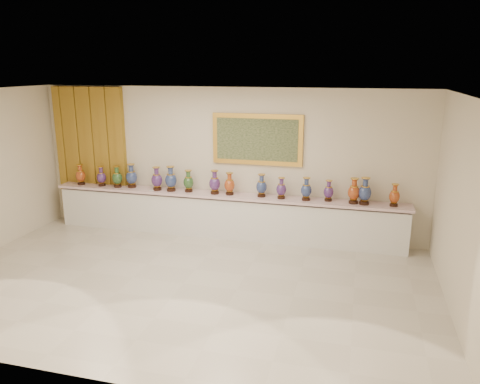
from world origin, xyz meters
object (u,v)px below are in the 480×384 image
object	(u,v)px
counter	(223,216)
vase_1	(101,177)
vase_2	(117,178)
vase_0	(81,176)

from	to	relation	value
counter	vase_1	world-z (taller)	vase_1
counter	vase_2	xyz separation A→B (m)	(-2.33, -0.05, 0.67)
vase_2	vase_0	bearing A→B (deg)	179.76
vase_2	counter	bearing A→B (deg)	1.20
vase_0	vase_2	xyz separation A→B (m)	(0.88, -0.00, 0.00)
vase_0	vase_2	bearing A→B (deg)	-0.24
vase_1	vase_2	bearing A→B (deg)	-3.30
vase_2	vase_1	bearing A→B (deg)	176.70
vase_0	vase_1	xyz separation A→B (m)	(0.49, 0.02, -0.01)
counter	vase_2	distance (m)	2.42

